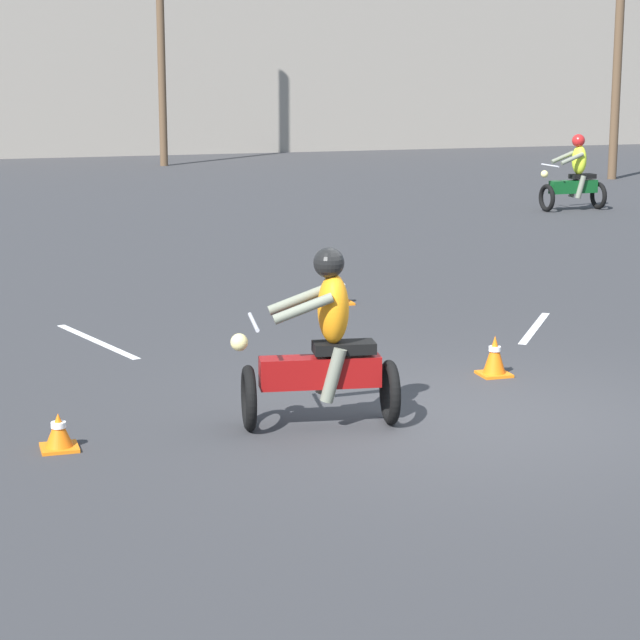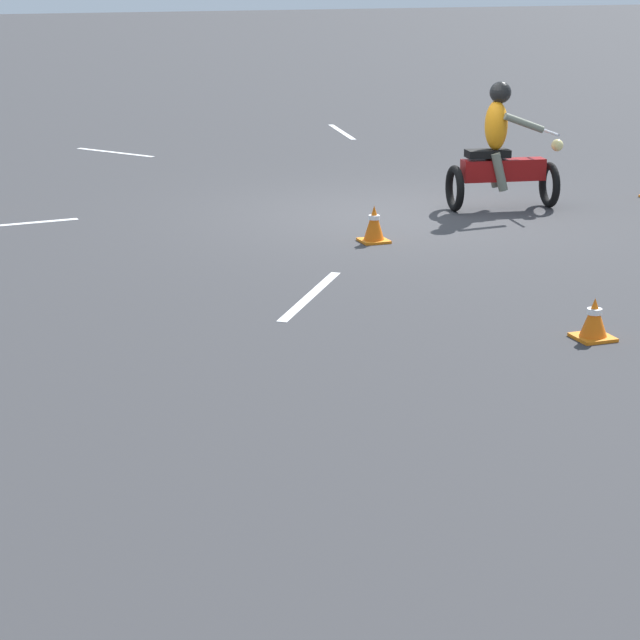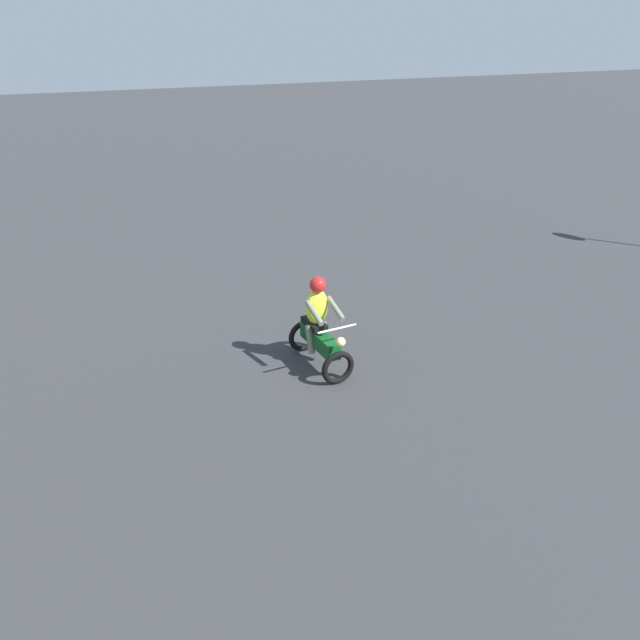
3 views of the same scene
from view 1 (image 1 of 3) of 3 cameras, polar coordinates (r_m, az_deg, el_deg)
name	(u,v)px [view 1 (image 1 of 3)]	position (r m, az deg, el deg)	size (l,w,h in m)	color
ground_plane	(468,416)	(11.84, 6.78, -4.40)	(120.00, 120.00, 0.00)	#333335
motorcycle_rider_foreground	(324,350)	(11.26, 0.18, -1.36)	(1.55, 0.84, 1.66)	black
motorcycle_rider_background	(575,177)	(27.92, 11.58, 6.41)	(1.53, 0.72, 1.66)	black
traffic_cone_near_left	(341,291)	(17.01, 0.95, 1.33)	(0.32, 0.32, 0.37)	orange
traffic_cone_near_right	(495,356)	(13.32, 7.98, -1.66)	(0.32, 0.32, 0.43)	orange
traffic_cone_mid_left	(59,432)	(10.99, -11.86, -5.04)	(0.32, 0.32, 0.32)	orange
lane_stripe_ne	(535,328)	(15.76, 9.79, -0.35)	(0.10, 1.90, 0.01)	silver
lane_stripe_n	(97,341)	(15.04, -10.18, -0.95)	(0.10, 2.16, 0.01)	silver
utility_pole_near	(619,32)	(35.25, 13.51, 12.68)	(0.24, 0.24, 7.89)	brown
utility_pole_far	(160,20)	(38.84, -7.31, 13.46)	(0.24, 0.24, 8.76)	brown
building_backdrop	(262,45)	(48.21, -2.66, 12.44)	(29.25, 8.67, 7.41)	gray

